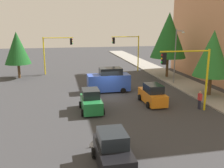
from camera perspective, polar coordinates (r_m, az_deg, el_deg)
ground_plane at (r=26.98m, az=-0.40°, el=-2.85°), size 120.00×120.00×0.00m
sidewalk_kerb at (r=34.96m, az=15.06°, el=0.60°), size 80.00×4.00×0.15m
lane_arrow_near at (r=15.95m, az=-2.95°, el=-14.89°), size 2.40×1.10×1.10m
traffic_signal_far_right at (r=39.56m, az=-12.69°, el=8.02°), size 0.36×4.59×5.72m
traffic_signal_far_left at (r=41.00m, az=3.64°, el=8.54°), size 0.36×4.59×5.77m
traffic_signal_near_left at (r=22.47m, az=17.06°, el=3.49°), size 0.36×4.59×5.52m
street_lamp_curbside at (r=32.49m, az=14.54°, el=7.33°), size 2.15×0.28×7.00m
tree_roadside_near at (r=28.26m, az=21.96°, el=6.44°), size 3.85×3.85×7.01m
tree_opposite_side at (r=38.01m, az=-20.82°, el=7.67°), size 3.63×3.63×6.60m
tree_roadside_mid at (r=36.67m, az=12.81°, el=10.77°), size 5.02×5.02×9.22m
delivery_van_blue at (r=28.61m, az=-0.72°, el=0.75°), size 2.22×4.80×2.77m
car_black at (r=13.99m, az=0.16°, el=-15.04°), size 3.64×2.01×1.98m
car_orange at (r=24.65m, az=9.22°, el=-2.44°), size 4.07×1.95×1.98m
car_green at (r=22.36m, az=-4.80°, el=-3.97°), size 3.62×1.96×1.98m
pedestrian_crossing at (r=24.15m, az=19.37°, el=-3.35°), size 0.40×0.24×1.70m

